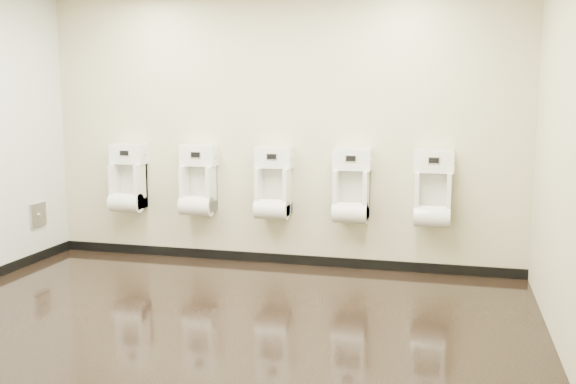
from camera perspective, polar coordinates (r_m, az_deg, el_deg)
name	(u,v)px	position (r m, az deg, el deg)	size (l,w,h in m)	color
ground	(219,317)	(5.23, -6.12, -11.01)	(5.00, 3.50, 0.00)	black
back_wall	(277,130)	(6.60, -0.97, 5.52)	(5.00, 0.02, 2.80)	beige
front_wall	(93,165)	(3.37, -16.97, 2.33)	(5.00, 0.02, 2.80)	beige
right_wall	(568,148)	(4.68, 23.65, 3.61)	(0.02, 3.50, 2.80)	beige
skirting_back	(277,258)	(6.80, -0.97, -5.92)	(5.00, 0.02, 0.10)	black
access_panel	(38,215)	(7.29, -21.34, -1.90)	(0.04, 0.25, 0.25)	#9E9EA3
urinal_0	(128,183)	(7.15, -14.05, 0.78)	(0.39, 0.29, 0.72)	white
urinal_1	(198,186)	(6.81, -8.00, 0.57)	(0.39, 0.29, 0.72)	white
urinal_2	(273,188)	(6.54, -1.33, 0.33)	(0.39, 0.29, 0.72)	white
urinal_3	(351,191)	(6.37, 5.64, 0.07)	(0.39, 0.29, 0.72)	white
urinal_4	(433,194)	(6.30, 12.76, -0.19)	(0.39, 0.29, 0.72)	white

